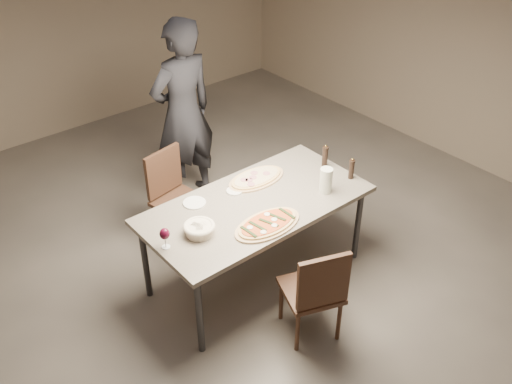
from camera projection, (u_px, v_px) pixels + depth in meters
room at (256, 128)px, 4.07m from camera, size 7.00×7.00×7.00m
dining_table at (256, 209)px, 4.46m from camera, size 1.80×0.90×0.75m
zucchini_pizza at (267, 224)px, 4.18m from camera, size 0.56×0.31×0.05m
ham_pizza at (256, 178)px, 4.69m from camera, size 0.53×0.29×0.04m
bread_basket at (199, 228)px, 4.08m from camera, size 0.23×0.23×0.08m
oil_dish at (234, 191)px, 4.55m from camera, size 0.13×0.13×0.01m
pepper_mill_left at (351, 169)px, 4.67m from camera, size 0.05×0.05×0.19m
pepper_mill_right at (325, 156)px, 4.83m from camera, size 0.05×0.05×0.21m
carafe at (326, 180)px, 4.50m from camera, size 0.10×0.10×0.21m
wine_glass at (165, 235)px, 3.92m from camera, size 0.07×0.07×0.16m
side_plate at (194, 203)px, 4.42m from camera, size 0.18×0.18×0.01m
chair_near at (316, 289)px, 4.03m from camera, size 0.52×0.52×0.85m
chair_far at (173, 191)px, 5.04m from camera, size 0.47×0.47×0.85m
diner at (183, 114)px, 5.34m from camera, size 0.69×0.47×1.83m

